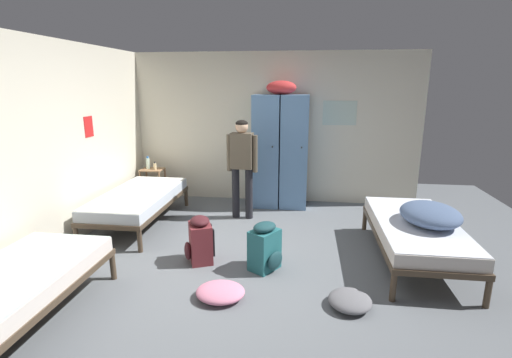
# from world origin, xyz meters

# --- Properties ---
(ground_plane) EXTENTS (8.01, 8.01, 0.00)m
(ground_plane) POSITION_xyz_m (0.00, 0.00, 0.00)
(ground_plane) COLOR slate
(room_backdrop) EXTENTS (4.91, 5.07, 2.54)m
(room_backdrop) POSITION_xyz_m (-1.22, 1.26, 1.27)
(room_backdrop) COLOR beige
(room_backdrop) RESTS_ON ground_plane
(locker_bank) EXTENTS (0.90, 0.55, 2.07)m
(locker_bank) POSITION_xyz_m (0.15, 2.22, 0.97)
(locker_bank) COLOR #5B84B2
(locker_bank) RESTS_ON ground_plane
(shelf_unit) EXTENTS (0.38, 0.30, 0.57)m
(shelf_unit) POSITION_xyz_m (-2.10, 2.20, 0.35)
(shelf_unit) COLOR #99704C
(shelf_unit) RESTS_ON ground_plane
(bed_right) EXTENTS (0.90, 1.90, 0.49)m
(bed_right) POSITION_xyz_m (1.85, 0.34, 0.38)
(bed_right) COLOR #473828
(bed_right) RESTS_ON ground_plane
(bed_left_front) EXTENTS (0.90, 1.90, 0.49)m
(bed_left_front) POSITION_xyz_m (-1.85, -1.45, 0.38)
(bed_left_front) COLOR #473828
(bed_left_front) RESTS_ON ground_plane
(bed_left_rear) EXTENTS (0.90, 1.90, 0.49)m
(bed_left_rear) POSITION_xyz_m (-1.85, 1.05, 0.38)
(bed_left_rear) COLOR #473828
(bed_left_rear) RESTS_ON ground_plane
(bedding_heap) EXTENTS (0.64, 0.78, 0.23)m
(bedding_heap) POSITION_xyz_m (1.96, 0.27, 0.61)
(bedding_heap) COLOR slate
(bedding_heap) RESTS_ON bed_right
(person_traveler) EXTENTS (0.48, 0.22, 1.51)m
(person_traveler) POSITION_xyz_m (-0.38, 1.52, 0.91)
(person_traveler) COLOR black
(person_traveler) RESTS_ON ground_plane
(water_bottle) EXTENTS (0.07, 0.07, 0.22)m
(water_bottle) POSITION_xyz_m (-2.18, 2.22, 0.67)
(water_bottle) COLOR silver
(water_bottle) RESTS_ON shelf_unit
(lotion_bottle) EXTENTS (0.05, 0.05, 0.14)m
(lotion_bottle) POSITION_xyz_m (-2.03, 2.16, 0.63)
(lotion_bottle) COLOR beige
(lotion_bottle) RESTS_ON shelf_unit
(backpack_maroon) EXTENTS (0.40, 0.39, 0.55)m
(backpack_maroon) POSITION_xyz_m (-0.62, -0.01, 0.26)
(backpack_maroon) COLOR maroon
(backpack_maroon) RESTS_ON ground_plane
(backpack_teal) EXTENTS (0.41, 0.40, 0.55)m
(backpack_teal) POSITION_xyz_m (0.15, -0.10, 0.26)
(backpack_teal) COLOR #23666B
(backpack_teal) RESTS_ON ground_plane
(clothes_pile_grey) EXTENTS (0.40, 0.42, 0.13)m
(clothes_pile_grey) POSITION_xyz_m (1.01, -0.73, 0.06)
(clothes_pile_grey) COLOR slate
(clothes_pile_grey) RESTS_ON ground_plane
(clothes_pile_pink) EXTENTS (0.48, 0.42, 0.13)m
(clothes_pile_pink) POSITION_xyz_m (-0.22, -0.75, 0.06)
(clothes_pile_pink) COLOR pink
(clothes_pile_pink) RESTS_ON ground_plane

